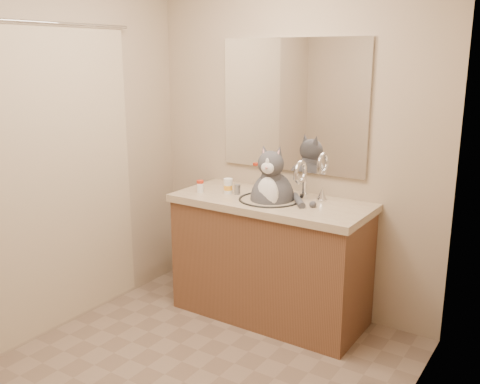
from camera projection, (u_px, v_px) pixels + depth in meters
name	position (u px, v px, depth m)	size (l,w,h in m)	color
room	(177.00, 174.00, 2.71)	(2.22, 2.52, 2.42)	#7F6A57
vanity	(270.00, 256.00, 3.68)	(1.34, 0.59, 1.12)	brown
mirror	(292.00, 106.00, 3.65)	(1.10, 0.02, 0.90)	white
shower_curtain	(60.00, 178.00, 3.39)	(0.02, 1.30, 1.93)	beige
cat	(272.00, 196.00, 3.56)	(0.47, 0.38, 0.58)	#46464B
pill_bottle_redcap	(200.00, 186.00, 3.75)	(0.05, 0.05, 0.09)	white
pill_bottle_orange	(228.00, 186.00, 3.71)	(0.06, 0.06, 0.11)	white
grey_canister	(237.00, 189.00, 3.69)	(0.04, 0.04, 0.07)	gray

